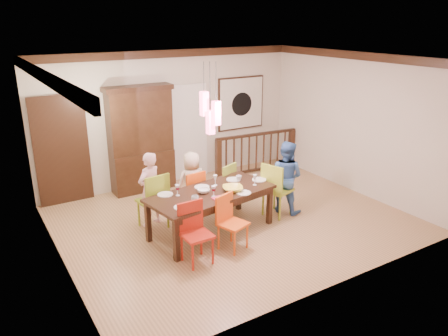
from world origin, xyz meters
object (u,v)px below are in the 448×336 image
balustrade (256,152)px  person_end_right (286,177)px  person_far_left (150,190)px  china_hutch (141,139)px  person_far_mid (192,183)px  chair_far_left (152,196)px  dining_table (211,196)px  chair_end_right (278,185)px

balustrade → person_end_right: (-0.85, -2.13, 0.20)m
person_far_left → person_end_right: person_end_right is taller
balustrade → person_end_right: bearing=-106.9°
china_hutch → person_far_mid: 1.74m
chair_far_left → person_far_left: person_far_left is taller
chair_far_left → person_end_right: (2.41, -0.68, 0.11)m
person_far_left → china_hutch: bearing=-129.4°
balustrade → person_far_mid: person_far_mid is taller
dining_table → balustrade: bearing=32.3°
chair_far_left → balustrade: 3.58m
dining_table → person_far_left: (-0.78, 0.81, 0.01)m
chair_far_left → china_hutch: (0.53, 1.80, 0.54)m
balustrade → dining_table: bearing=-134.0°
dining_table → chair_far_left: chair_far_left is taller
chair_end_right → person_end_right: (0.22, 0.06, 0.11)m
china_hutch → balustrade: (2.74, -0.35, -0.63)m
person_far_left → person_end_right: bearing=139.9°
chair_far_left → person_far_left: size_ratio=0.76×
chair_end_right → balustrade: size_ratio=0.48×
person_far_left → balustrade: bearing=-179.7°
chair_end_right → person_far_mid: size_ratio=0.85×
dining_table → person_far_left: person_far_left is taller
person_far_mid → person_end_right: person_end_right is taller
dining_table → chair_far_left: bearing=128.9°
dining_table → chair_end_right: bearing=-9.7°
dining_table → person_far_left: 1.12m
china_hutch → person_far_mid: bearing=-77.8°
person_far_left → person_end_right: size_ratio=0.97×
person_far_mid → person_end_right: bearing=155.6°
person_far_mid → person_end_right: (1.54, -0.86, 0.09)m
chair_end_right → person_far_mid: person_far_mid is taller
dining_table → person_end_right: (1.64, 0.03, 0.03)m
person_far_left → person_end_right: (2.41, -0.78, 0.02)m
chair_far_left → chair_end_right: size_ratio=1.00×
person_far_left → person_end_right: 2.54m
person_far_mid → china_hutch: bearing=-73.1°
dining_table → person_far_left: bearing=125.1°
chair_end_right → balustrade: (1.08, 2.19, -0.09)m
dining_table → balustrade: (2.49, 2.17, -0.17)m
chair_end_right → dining_table: bearing=71.0°
chair_far_left → balustrade: size_ratio=0.48×
chair_end_right → person_far_left: person_far_left is taller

